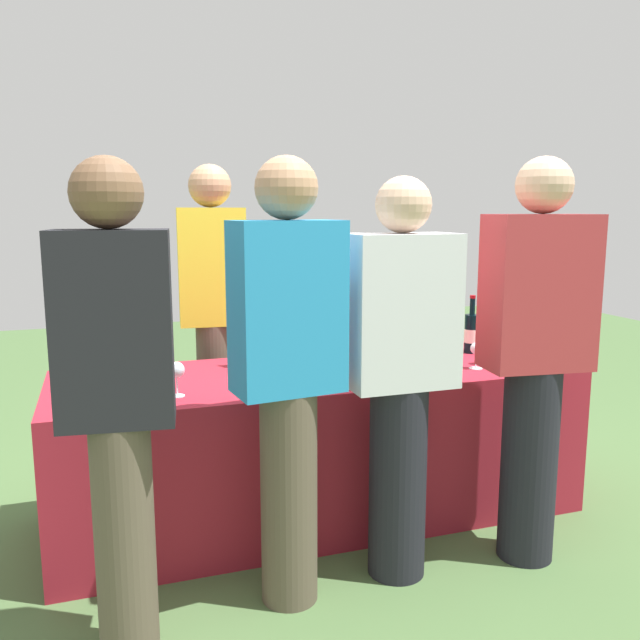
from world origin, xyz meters
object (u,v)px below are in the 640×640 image
at_px(wine_glass_2, 381,352).
at_px(server_pouring, 213,306).
at_px(wine_bottle_1, 245,346).
at_px(guest_1, 288,368).
at_px(wine_bottle_0, 140,355).
at_px(wine_bottle_3, 471,333).
at_px(wine_glass_3, 404,352).
at_px(wine_glass_0, 176,371).
at_px(wine_glass_5, 485,347).
at_px(wine_bottle_2, 304,340).
at_px(wine_glass_1, 296,361).
at_px(wine_bottle_4, 488,330).
at_px(menu_board, 392,381).
at_px(guest_3, 535,350).
at_px(guest_2, 400,369).
at_px(guest_0, 117,394).
at_px(wine_glass_4, 476,350).

height_order(wine_glass_2, server_pouring, server_pouring).
distance_m(wine_bottle_1, guest_1, 0.86).
relative_size(wine_bottle_0, server_pouring, 0.17).
distance_m(wine_bottle_3, wine_glass_3, 0.59).
bearing_deg(wine_glass_2, wine_bottle_1, 154.36).
distance_m(wine_glass_0, wine_glass_5, 1.54).
height_order(wine_bottle_2, wine_glass_1, wine_bottle_2).
xyz_separation_m(wine_bottle_4, wine_glass_1, (-1.19, -0.30, -0.02)).
xyz_separation_m(server_pouring, menu_board, (1.21, 0.21, -0.59)).
distance_m(wine_glass_5, guest_3, 0.57).
xyz_separation_m(guest_2, menu_board, (0.69, 1.54, -0.49)).
relative_size(wine_glass_1, guest_0, 0.09).
relative_size(wine_bottle_2, guest_2, 0.19).
bearing_deg(wine_bottle_1, wine_glass_4, -20.31).
distance_m(wine_glass_5, server_pouring, 1.50).
bearing_deg(guest_2, menu_board, 65.64).
xyz_separation_m(wine_glass_1, menu_board, (0.99, 1.10, -0.45)).
relative_size(wine_glass_3, menu_board, 0.18).
bearing_deg(wine_glass_3, wine_bottle_4, 21.49).
bearing_deg(wine_glass_2, wine_bottle_0, 167.16).
bearing_deg(wine_glass_2, menu_board, 62.00).
bearing_deg(guest_2, wine_glass_3, 62.06).
xyz_separation_m(wine_bottle_3, wine_bottle_4, (0.10, -0.01, 0.01)).
bearing_deg(guest_3, wine_bottle_4, 77.15).
distance_m(wine_glass_2, guest_3, 0.74).
xyz_separation_m(wine_bottle_2, wine_bottle_3, (0.93, -0.08, -0.00)).
distance_m(wine_bottle_1, wine_glass_2, 0.67).
xyz_separation_m(server_pouring, guest_1, (0.05, -1.37, -0.05)).
relative_size(guest_1, guest_3, 0.99).
bearing_deg(wine_bottle_3, guest_0, -153.55).
relative_size(wine_bottle_1, wine_glass_3, 2.24).
height_order(wine_glass_4, guest_0, guest_0).
xyz_separation_m(server_pouring, guest_0, (-0.56, -1.51, -0.05)).
relative_size(wine_bottle_4, wine_glass_2, 2.56).
relative_size(wine_glass_3, server_pouring, 0.08).
distance_m(wine_glass_1, wine_glass_2, 0.46).
distance_m(wine_bottle_1, wine_glass_4, 1.14).
bearing_deg(wine_bottle_1, wine_glass_1, -68.54).
bearing_deg(wine_bottle_4, server_pouring, 157.25).
bearing_deg(wine_glass_0, wine_glass_2, 7.40).
bearing_deg(wine_glass_4, wine_bottle_3, 62.33).
height_order(wine_bottle_2, wine_glass_4, wine_bottle_2).
relative_size(wine_bottle_1, guest_3, 0.18).
relative_size(wine_bottle_0, menu_board, 0.40).
distance_m(wine_glass_0, guest_3, 1.50).
xyz_separation_m(wine_bottle_4, guest_2, (-0.88, -0.74, 0.02)).
distance_m(wine_bottle_2, wine_glass_2, 0.42).
height_order(wine_bottle_1, wine_bottle_2, wine_bottle_2).
distance_m(guest_1, guest_2, 0.48).
bearing_deg(guest_2, wine_bottle_2, 99.47).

